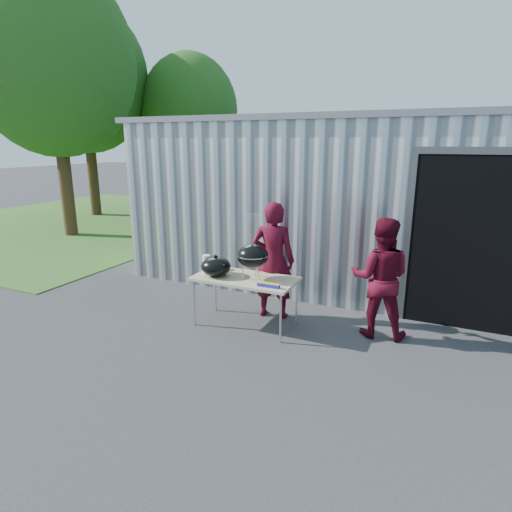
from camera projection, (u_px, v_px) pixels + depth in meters
The scene contains 14 objects.
ground at pixel (233, 337), 6.04m from camera, with size 80.00×80.00×0.00m, color #2D2D30.
building at pixel (368, 195), 9.29m from camera, with size 8.20×6.20×3.10m.
grass_patch at pixel (86, 220), 14.96m from camera, with size 10.00×12.00×0.02m, color #2D591E.
tree_left at pixel (52, 61), 11.37m from camera, with size 4.39×4.39×7.27m.
tree_mid at pixel (84, 78), 14.80m from camera, with size 4.43×4.43×7.33m.
tree_far at pixel (190, 111), 15.60m from camera, with size 3.48×3.48×5.77m.
folding_table at pixel (245, 280), 6.24m from camera, with size 1.50×0.75×0.75m.
kettle_grill at pixel (253, 251), 6.06m from camera, with size 0.46×0.46×0.94m.
grill_lid at pixel (216, 266), 6.27m from camera, with size 0.44×0.44×0.32m.
paper_towels at pixel (207, 264), 6.40m from camera, with size 0.12×0.12×0.28m, color white.
white_tub at pixel (219, 266), 6.62m from camera, with size 0.20×0.15×0.10m, color white.
foil_box at pixel (268, 285), 5.80m from camera, with size 0.32×0.05×0.06m.
person_cook at pixel (273, 260), 6.54m from camera, with size 0.66×0.43×1.81m, color #4A0717.
person_bystander at pixel (380, 278), 5.90m from camera, with size 0.82×0.64×1.69m, color #4A0717.
Camera 1 is at (2.63, -4.88, 2.67)m, focal length 30.00 mm.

